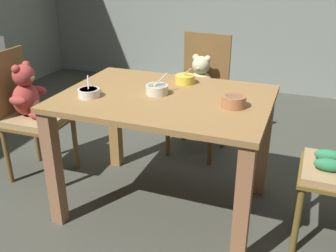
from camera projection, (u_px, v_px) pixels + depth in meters
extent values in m
cube|color=#46483D|center=(165.00, 207.00, 2.47)|extent=(5.20, 5.20, 0.04)
cube|color=olive|center=(165.00, 98.00, 2.17)|extent=(1.18, 0.84, 0.03)
cube|color=#9D6A48|center=(54.00, 169.00, 2.18)|extent=(0.07, 0.07, 0.71)
cube|color=#A46B46|center=(242.00, 210.00, 1.83)|extent=(0.07, 0.07, 0.71)
cube|color=#A0713C|center=(115.00, 121.00, 2.81)|extent=(0.07, 0.07, 0.71)
cube|color=#9F6D49|center=(263.00, 144.00, 2.46)|extent=(0.07, 0.07, 0.71)
cube|color=brown|center=(336.00, 175.00, 1.99)|extent=(0.37, 0.39, 0.02)
cylinder|color=brown|center=(301.00, 188.00, 2.27)|extent=(0.04, 0.04, 0.41)
cylinder|color=brown|center=(297.00, 221.00, 1.99)|extent=(0.04, 0.04, 0.41)
ellipsoid|color=#308051|center=(329.00, 156.00, 2.02)|extent=(0.14, 0.07, 0.07)
ellipsoid|color=#308051|center=(328.00, 165.00, 1.93)|extent=(0.14, 0.07, 0.07)
cube|color=brown|center=(197.00, 103.00, 2.97)|extent=(0.44, 0.41, 0.02)
cube|color=brown|center=(207.00, 65.00, 3.02)|extent=(0.38, 0.05, 0.49)
cylinder|color=brown|center=(168.00, 131.00, 3.00)|extent=(0.04, 0.04, 0.41)
cylinder|color=brown|center=(210.00, 140.00, 2.86)|extent=(0.04, 0.04, 0.41)
cylinder|color=brown|center=(184.00, 117.00, 3.26)|extent=(0.04, 0.04, 0.41)
cylinder|color=brown|center=(224.00, 124.00, 3.12)|extent=(0.04, 0.04, 0.41)
ellipsoid|color=beige|center=(201.00, 85.00, 2.98)|extent=(0.21, 0.18, 0.22)
ellipsoid|color=#CFC589|center=(198.00, 88.00, 2.94)|extent=(0.11, 0.07, 0.13)
sphere|color=beige|center=(201.00, 65.00, 2.90)|extent=(0.14, 0.14, 0.14)
ellipsoid|color=#CFC589|center=(199.00, 68.00, 2.87)|extent=(0.06, 0.05, 0.04)
sphere|color=beige|center=(196.00, 57.00, 2.91)|extent=(0.05, 0.05, 0.05)
sphere|color=beige|center=(208.00, 59.00, 2.87)|extent=(0.05, 0.05, 0.05)
ellipsoid|color=beige|center=(187.00, 81.00, 2.99)|extent=(0.07, 0.13, 0.06)
ellipsoid|color=beige|center=(213.00, 84.00, 2.90)|extent=(0.07, 0.13, 0.06)
ellipsoid|color=beige|center=(188.00, 98.00, 2.94)|extent=(0.08, 0.15, 0.07)
ellipsoid|color=beige|center=(201.00, 100.00, 2.89)|extent=(0.08, 0.15, 0.07)
cube|color=brown|center=(38.00, 122.00, 2.63)|extent=(0.41, 0.39, 0.02)
cube|color=brown|center=(9.00, 85.00, 2.59)|extent=(0.03, 0.35, 0.47)
cylinder|color=brown|center=(49.00, 164.00, 2.53)|extent=(0.04, 0.04, 0.41)
cylinder|color=brown|center=(75.00, 143.00, 2.81)|extent=(0.04, 0.04, 0.41)
cylinder|color=brown|center=(7.00, 156.00, 2.63)|extent=(0.04, 0.04, 0.41)
cylinder|color=brown|center=(36.00, 137.00, 2.91)|extent=(0.04, 0.04, 0.41)
cube|color=tan|center=(38.00, 118.00, 2.62)|extent=(0.38, 0.36, 0.04)
ellipsoid|color=#B13E39|center=(26.00, 99.00, 2.59)|extent=(0.17, 0.20, 0.22)
ellipsoid|color=#CAC38D|center=(33.00, 101.00, 2.58)|extent=(0.06, 0.11, 0.13)
sphere|color=#B13E39|center=(24.00, 75.00, 2.52)|extent=(0.15, 0.15, 0.15)
ellipsoid|color=#CAC38D|center=(30.00, 78.00, 2.51)|extent=(0.05, 0.06, 0.04)
sphere|color=#B13E39|center=(16.00, 69.00, 2.45)|extent=(0.06, 0.06, 0.06)
sphere|color=#B13E39|center=(26.00, 65.00, 2.54)|extent=(0.06, 0.06, 0.06)
ellipsoid|color=#B13E39|center=(18.00, 101.00, 2.48)|extent=(0.13, 0.07, 0.06)
ellipsoid|color=#B13E39|center=(39.00, 90.00, 2.67)|extent=(0.13, 0.07, 0.06)
ellipsoid|color=#B13E39|center=(37.00, 115.00, 2.54)|extent=(0.15, 0.07, 0.07)
ellipsoid|color=#B13E39|center=(47.00, 109.00, 2.63)|extent=(0.15, 0.07, 0.07)
cylinder|color=beige|center=(157.00, 90.00, 2.18)|extent=(0.13, 0.13, 0.05)
cylinder|color=beige|center=(157.00, 93.00, 2.19)|extent=(0.07, 0.07, 0.01)
cylinder|color=#D5AF98|center=(157.00, 86.00, 2.17)|extent=(0.11, 0.11, 0.01)
cylinder|color=#BCBCC1|center=(161.00, 79.00, 2.17)|extent=(0.06, 0.07, 0.07)
ellipsoid|color=#BCBCC1|center=(155.00, 87.00, 2.17)|extent=(0.04, 0.04, 0.01)
cylinder|color=yellow|center=(185.00, 79.00, 2.36)|extent=(0.12, 0.12, 0.05)
cylinder|color=yellow|center=(185.00, 82.00, 2.37)|extent=(0.07, 0.07, 0.01)
cylinder|color=beige|center=(185.00, 76.00, 2.36)|extent=(0.10, 0.10, 0.01)
cylinder|color=#BCBCC1|center=(187.00, 72.00, 2.32)|extent=(0.07, 0.06, 0.06)
ellipsoid|color=#BCBCC1|center=(184.00, 76.00, 2.36)|extent=(0.04, 0.04, 0.01)
cylinder|color=#B56F46|center=(234.00, 101.00, 1.99)|extent=(0.13, 0.13, 0.06)
cylinder|color=#B56F46|center=(233.00, 106.00, 2.00)|extent=(0.07, 0.07, 0.01)
cylinder|color=beige|center=(234.00, 96.00, 1.98)|extent=(0.10, 0.10, 0.01)
cylinder|color=silver|center=(89.00, 93.00, 2.14)|extent=(0.12, 0.12, 0.05)
cylinder|color=silver|center=(89.00, 96.00, 2.15)|extent=(0.07, 0.07, 0.01)
cylinder|color=beige|center=(89.00, 90.00, 2.13)|extent=(0.10, 0.10, 0.01)
cylinder|color=#BCBCC1|center=(88.00, 82.00, 2.14)|extent=(0.05, 0.08, 0.06)
ellipsoid|color=#BCBCC1|center=(89.00, 91.00, 2.12)|extent=(0.04, 0.04, 0.01)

